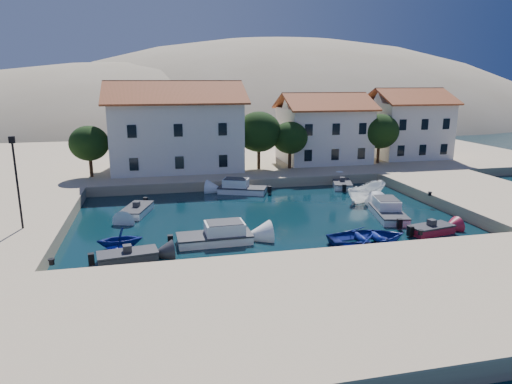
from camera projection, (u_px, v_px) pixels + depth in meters
ground at (307, 265)px, 27.29m from camera, size 400.00×400.00×0.00m
quay_south at (348, 303)px, 21.49m from camera, size 52.00×12.00×1.00m
quay_east at (487, 197)px, 41.06m from camera, size 11.00×20.00×1.00m
quay_west at (8, 228)px, 32.56m from camera, size 8.00×20.00×1.00m
quay_north at (231, 156)px, 63.61m from camera, size 80.00×36.00×1.00m
hills at (244, 185)px, 154.40m from camera, size 254.00×176.00×99.00m
building_left at (176, 125)px, 51.13m from camera, size 14.70×9.45×9.70m
building_mid at (323, 127)px, 56.12m from camera, size 10.50×8.40×8.30m
building_right at (407, 122)px, 59.59m from camera, size 9.45×8.40×8.80m
trees at (272, 135)px, 51.24m from camera, size 37.30×5.30×6.45m
lamppost at (16, 174)px, 29.98m from camera, size 0.35×0.25×6.22m
bollards at (327, 224)px, 31.29m from camera, size 29.36×9.56×0.30m
motorboat_grey_sw at (128, 257)px, 27.72m from camera, size 3.75×2.08×1.25m
cabin_cruiser_south at (215, 236)px, 30.85m from camera, size 5.09×2.25×1.60m
rowboat_south at (367, 243)px, 30.88m from camera, size 5.42×3.90×1.12m
motorboat_red_se at (431, 230)px, 32.79m from camera, size 3.51×2.08×1.25m
cabin_cruiser_east at (388, 212)px, 36.59m from camera, size 3.17×5.44×1.60m
boat_east at (366, 202)px, 41.60m from camera, size 5.09×3.79×1.85m
motorboat_white_ne at (342, 184)px, 47.20m from camera, size 2.89×4.22×1.25m
rowboat_west at (120, 248)px, 30.04m from camera, size 3.02×2.64×1.52m
motorboat_white_west at (137, 210)px, 37.68m from camera, size 2.88×4.36×1.25m
cabin_cruiser_north at (242, 188)px, 44.63m from camera, size 5.04×3.58×1.60m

